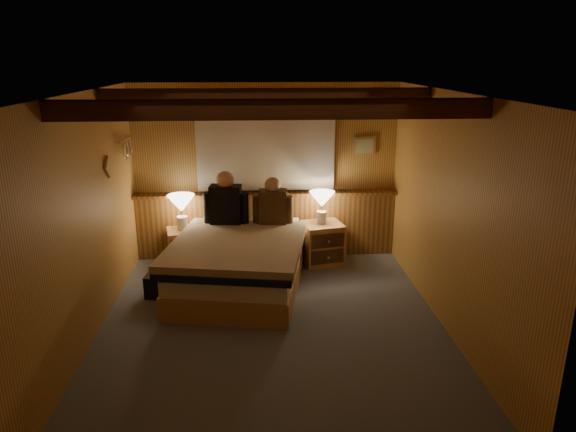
{
  "coord_description": "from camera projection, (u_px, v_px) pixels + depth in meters",
  "views": [
    {
      "loc": [
        -0.15,
        -4.82,
        2.72
      ],
      "look_at": [
        0.19,
        0.4,
        1.09
      ],
      "focal_mm": 32.0,
      "sensor_mm": 36.0,
      "label": 1
    }
  ],
  "objects": [
    {
      "name": "floor",
      "position": [
        272.0,
        326.0,
        5.4
      ],
      "size": [
        4.2,
        4.2,
        0.0
      ],
      "primitive_type": "plane",
      "color": "slate",
      "rests_on": "ground"
    },
    {
      "name": "ceiling",
      "position": [
        270.0,
        93.0,
        4.69
      ],
      "size": [
        4.2,
        4.2,
        0.0
      ],
      "primitive_type": "plane",
      "rotation": [
        3.14,
        0.0,
        0.0
      ],
      "color": "#E19354",
      "rests_on": "wall_back"
    },
    {
      "name": "wall_back",
      "position": [
        266.0,
        172.0,
        7.05
      ],
      "size": [
        3.6,
        0.0,
        3.6
      ],
      "primitive_type": "plane",
      "rotation": [
        1.57,
        0.0,
        0.0
      ],
      "color": "gold",
      "rests_on": "floor"
    },
    {
      "name": "wall_left",
      "position": [
        84.0,
        221.0,
        4.94
      ],
      "size": [
        0.0,
        4.2,
        4.2
      ],
      "primitive_type": "plane",
      "rotation": [
        1.57,
        0.0,
        1.57
      ],
      "color": "gold",
      "rests_on": "floor"
    },
    {
      "name": "wall_right",
      "position": [
        450.0,
        214.0,
        5.16
      ],
      "size": [
        0.0,
        4.2,
        4.2
      ],
      "primitive_type": "plane",
      "rotation": [
        1.57,
        0.0,
        -1.57
      ],
      "color": "gold",
      "rests_on": "floor"
    },
    {
      "name": "wall_front",
      "position": [
        283.0,
        323.0,
        3.05
      ],
      "size": [
        3.6,
        0.0,
        3.6
      ],
      "primitive_type": "plane",
      "rotation": [
        -1.57,
        0.0,
        0.0
      ],
      "color": "gold",
      "rests_on": "floor"
    },
    {
      "name": "wainscot",
      "position": [
        267.0,
        223.0,
        7.2
      ],
      "size": [
        3.6,
        0.23,
        0.94
      ],
      "color": "brown",
      "rests_on": "wall_back"
    },
    {
      "name": "curtain_window",
      "position": [
        266.0,
        150.0,
        6.89
      ],
      "size": [
        2.18,
        0.09,
        1.11
      ],
      "color": "#4B2212",
      "rests_on": "wall_back"
    },
    {
      "name": "ceiling_beams",
      "position": [
        269.0,
        102.0,
        4.86
      ],
      "size": [
        3.6,
        1.65,
        0.16
      ],
      "color": "#4B2212",
      "rests_on": "ceiling"
    },
    {
      "name": "coat_rail",
      "position": [
        127.0,
        146.0,
        6.31
      ],
      "size": [
        0.05,
        0.55,
        0.24
      ],
      "color": "silver",
      "rests_on": "wall_left"
    },
    {
      "name": "framed_print",
      "position": [
        364.0,
        146.0,
        7.01
      ],
      "size": [
        0.3,
        0.04,
        0.25
      ],
      "color": "#A88554",
      "rests_on": "wall_back"
    },
    {
      "name": "bed",
      "position": [
        239.0,
        263.0,
        6.17
      ],
      "size": [
        1.77,
        2.14,
        0.66
      ],
      "rotation": [
        0.0,
        0.0,
        -0.17
      ],
      "color": "tan",
      "rests_on": "floor"
    },
    {
      "name": "nightstand_left",
      "position": [
        186.0,
        247.0,
        6.95
      ],
      "size": [
        0.53,
        0.5,
        0.5
      ],
      "rotation": [
        0.0,
        0.0,
        0.21
      ],
      "color": "tan",
      "rests_on": "floor"
    },
    {
      "name": "nightstand_right",
      "position": [
        322.0,
        243.0,
        7.0
      ],
      "size": [
        0.6,
        0.56,
        0.57
      ],
      "rotation": [
        0.0,
        0.0,
        0.21
      ],
      "color": "tan",
      "rests_on": "floor"
    },
    {
      "name": "lamp_left",
      "position": [
        181.0,
        205.0,
        6.79
      ],
      "size": [
        0.36,
        0.36,
        0.47
      ],
      "color": "silver",
      "rests_on": "nightstand_left"
    },
    {
      "name": "lamp_right",
      "position": [
        322.0,
        201.0,
        6.84
      ],
      "size": [
        0.34,
        0.34,
        0.44
      ],
      "color": "silver",
      "rests_on": "nightstand_right"
    },
    {
      "name": "person_left",
      "position": [
        226.0,
        202.0,
        6.59
      ],
      "size": [
        0.58,
        0.27,
        0.71
      ],
      "rotation": [
        0.0,
        0.0,
        -0.1
      ],
      "color": "black",
      "rests_on": "bed"
    },
    {
      "name": "person_right",
      "position": [
        273.0,
        204.0,
        6.6
      ],
      "size": [
        0.52,
        0.23,
        0.63
      ],
      "rotation": [
        0.0,
        0.0,
        -0.08
      ],
      "color": "#47301C",
      "rests_on": "bed"
    },
    {
      "name": "duffel_bag",
      "position": [
        166.0,
        285.0,
        6.06
      ],
      "size": [
        0.48,
        0.32,
        0.32
      ],
      "rotation": [
        0.0,
        0.0,
        -0.13
      ],
      "color": "black",
      "rests_on": "floor"
    }
  ]
}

